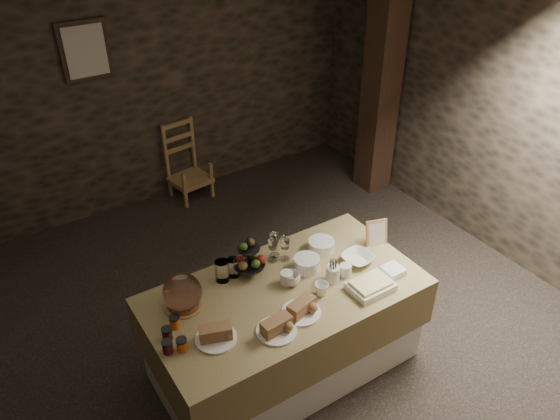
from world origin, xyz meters
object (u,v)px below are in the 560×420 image
buffet_table (285,323)px  timber_column (382,77)px  fruit_stand (250,260)px  chair (187,164)px

buffet_table → timber_column: bearing=36.2°
buffet_table → fruit_stand: size_ratio=5.96×
buffet_table → timber_column: size_ratio=0.74×
buffet_table → fruit_stand: 0.54m
chair → fruit_stand: fruit_stand is taller
buffet_table → timber_column: 3.01m
fruit_stand → chair: bearing=76.8°
chair → fruit_stand: (-0.56, -2.39, 0.50)m
buffet_table → chair: chair is taller
buffet_table → chair: 2.71m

